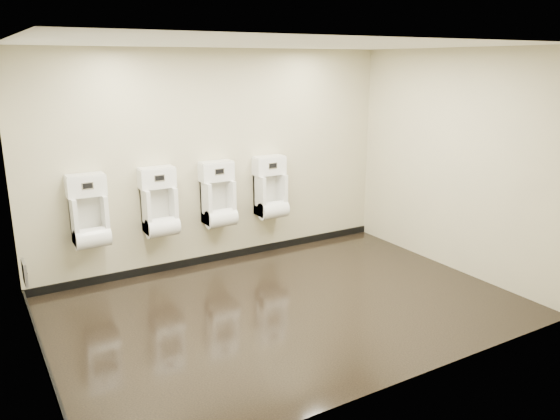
# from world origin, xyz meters

# --- Properties ---
(ground) EXTENTS (5.00, 3.50, 0.00)m
(ground) POSITION_xyz_m (0.00, 0.00, 0.00)
(ground) COLOR black
(ground) RESTS_ON ground
(ceiling) EXTENTS (5.00, 3.50, 0.00)m
(ceiling) POSITION_xyz_m (0.00, 0.00, 2.80)
(ceiling) COLOR white
(back_wall) EXTENTS (5.00, 0.02, 2.80)m
(back_wall) POSITION_xyz_m (0.00, 1.75, 1.40)
(back_wall) COLOR #BCB48C
(back_wall) RESTS_ON ground
(front_wall) EXTENTS (5.00, 0.02, 2.80)m
(front_wall) POSITION_xyz_m (0.00, -1.75, 1.40)
(front_wall) COLOR #BCB48C
(front_wall) RESTS_ON ground
(left_wall) EXTENTS (0.02, 3.50, 2.80)m
(left_wall) POSITION_xyz_m (-2.50, 0.00, 1.40)
(left_wall) COLOR #BCB48C
(left_wall) RESTS_ON ground
(right_wall) EXTENTS (0.02, 3.50, 2.80)m
(right_wall) POSITION_xyz_m (2.50, 0.00, 1.40)
(right_wall) COLOR #BCB48C
(right_wall) RESTS_ON ground
(tile_overlay_left) EXTENTS (0.01, 3.50, 2.80)m
(tile_overlay_left) POSITION_xyz_m (-2.50, 0.00, 1.40)
(tile_overlay_left) COLOR silver
(tile_overlay_left) RESTS_ON ground
(skirting_back) EXTENTS (5.00, 0.02, 0.10)m
(skirting_back) POSITION_xyz_m (0.00, 1.74, 0.05)
(skirting_back) COLOR black
(skirting_back) RESTS_ON ground
(skirting_left) EXTENTS (0.02, 3.50, 0.10)m
(skirting_left) POSITION_xyz_m (-2.49, 0.00, 0.05)
(skirting_left) COLOR black
(skirting_left) RESTS_ON ground
(access_panel) EXTENTS (0.04, 0.25, 0.25)m
(access_panel) POSITION_xyz_m (-2.48, 1.20, 0.50)
(access_panel) COLOR #9E9EA3
(access_panel) RESTS_ON left_wall
(urinal_0) EXTENTS (0.45, 0.34, 0.84)m
(urinal_0) POSITION_xyz_m (-1.70, 1.60, 0.90)
(urinal_0) COLOR silver
(urinal_0) RESTS_ON back_wall
(urinal_1) EXTENTS (0.45, 0.34, 0.84)m
(urinal_1) POSITION_xyz_m (-0.86, 1.60, 0.90)
(urinal_1) COLOR silver
(urinal_1) RESTS_ON back_wall
(urinal_2) EXTENTS (0.45, 0.34, 0.84)m
(urinal_2) POSITION_xyz_m (-0.07, 1.60, 0.90)
(urinal_2) COLOR silver
(urinal_2) RESTS_ON back_wall
(urinal_3) EXTENTS (0.45, 0.34, 0.84)m
(urinal_3) POSITION_xyz_m (0.71, 1.60, 0.90)
(urinal_3) COLOR silver
(urinal_3) RESTS_ON back_wall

